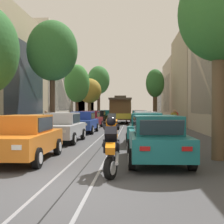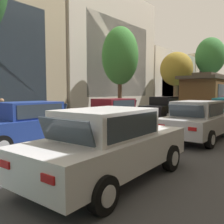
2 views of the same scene
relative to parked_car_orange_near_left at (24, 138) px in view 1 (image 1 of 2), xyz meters
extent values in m
plane|color=#424244|center=(2.30, 19.41, -0.80)|extent=(160.00, 160.00, 0.00)
cube|color=gray|center=(1.77, 23.15, -0.79)|extent=(0.08, 65.35, 0.01)
cube|color=gray|center=(2.83, 23.15, -0.79)|extent=(0.08, 65.35, 0.01)
cube|color=black|center=(2.30, 23.15, -0.80)|extent=(0.03, 65.35, 0.01)
cube|color=#2D3842|center=(-4.18, 11.68, 3.25)|extent=(0.04, 8.03, 5.39)
cube|color=beige|center=(-6.25, 23.15, 4.41)|extent=(4.17, 11.17, 10.42)
cube|color=#2D3842|center=(-4.18, 23.15, 3.89)|extent=(0.04, 8.03, 6.25)
cube|color=beige|center=(-6.97, 34.62, 2.56)|extent=(5.61, 11.17, 6.71)
cube|color=#2D3842|center=(-4.18, 34.62, 2.22)|extent=(0.04, 8.03, 4.03)
cube|color=#BCAD93|center=(-7.08, 46.09, 2.85)|extent=(5.83, 11.17, 7.30)
cube|color=#2D3842|center=(-4.18, 46.09, 2.48)|extent=(0.04, 8.03, 4.38)
cube|color=#2D3842|center=(8.78, 11.68, 3.46)|extent=(0.04, 8.03, 5.68)
cube|color=tan|center=(11.56, 23.15, 4.28)|extent=(5.60, 11.17, 10.15)
cube|color=#2D3842|center=(8.78, 23.15, 3.77)|extent=(0.04, 8.03, 6.09)
cube|color=#BCAD93|center=(11.35, 34.62, 3.60)|extent=(5.18, 11.17, 8.79)
cube|color=#2D3842|center=(8.78, 34.62, 3.16)|extent=(0.04, 8.03, 5.28)
cube|color=#BCAD93|center=(10.98, 46.09, 3.04)|extent=(4.44, 11.17, 7.68)
cube|color=#2D3842|center=(8.78, 46.09, 2.66)|extent=(0.04, 8.03, 4.61)
cube|color=orange|center=(0.00, -0.04, -0.15)|extent=(1.90, 4.34, 0.66)
cube|color=orange|center=(0.00, 0.11, 0.48)|extent=(1.52, 2.10, 0.60)
cube|color=#2D3842|center=(0.02, -0.73, 0.46)|extent=(1.34, 0.25, 0.47)
cube|color=#2D3842|center=(-0.03, 1.29, 0.46)|extent=(1.30, 0.23, 0.45)
cube|color=#2D3842|center=(0.75, 0.13, 0.48)|extent=(0.07, 1.81, 0.47)
cube|color=#2D3842|center=(-0.75, 0.09, 0.48)|extent=(0.07, 1.81, 0.47)
cube|color=white|center=(0.61, -2.19, -0.05)|extent=(0.28, 0.05, 0.14)
cube|color=#B21414|center=(0.51, 2.13, -0.05)|extent=(0.28, 0.05, 0.12)
cube|color=#B21414|center=(-0.61, 2.11, -0.05)|extent=(0.28, 0.05, 0.12)
cylinder|color=black|center=(0.91, -1.35, -0.48)|extent=(0.21, 0.64, 0.64)
cylinder|color=silver|center=(1.02, -1.35, -0.48)|extent=(0.03, 0.35, 0.35)
cylinder|color=black|center=(0.85, 1.31, -0.48)|extent=(0.21, 0.64, 0.64)
cylinder|color=silver|center=(0.96, 1.32, -0.48)|extent=(0.03, 0.35, 0.35)
cylinder|color=black|center=(-0.91, 1.27, -0.48)|extent=(0.21, 0.64, 0.64)
cylinder|color=silver|center=(-1.02, 1.27, -0.48)|extent=(0.03, 0.35, 0.35)
cube|color=#B7B7BC|center=(0.00, 5.67, -0.15)|extent=(1.85, 4.32, 0.66)
cube|color=#B7B7BC|center=(0.00, 5.82, 0.48)|extent=(1.50, 2.08, 0.60)
cube|color=#2D3842|center=(-0.01, 4.98, 0.46)|extent=(1.33, 0.24, 0.47)
cube|color=#2D3842|center=(0.01, 7.01, 0.46)|extent=(1.30, 0.21, 0.45)
cube|color=#2D3842|center=(0.75, 5.81, 0.48)|extent=(0.05, 1.81, 0.47)
cube|color=#2D3842|center=(-0.75, 5.83, 0.48)|extent=(0.05, 1.81, 0.47)
cube|color=white|center=(0.53, 3.51, -0.05)|extent=(0.28, 0.04, 0.14)
cube|color=#B21414|center=(0.58, 7.83, -0.05)|extent=(0.28, 0.04, 0.12)
cube|color=white|center=(-0.58, 3.52, -0.05)|extent=(0.28, 0.04, 0.14)
cube|color=#B21414|center=(-0.54, 7.84, -0.05)|extent=(0.28, 0.04, 0.12)
cylinder|color=black|center=(0.87, 4.33, -0.48)|extent=(0.21, 0.64, 0.64)
cylinder|color=silver|center=(0.98, 4.33, -0.48)|extent=(0.02, 0.35, 0.35)
cylinder|color=black|center=(-0.89, 4.35, -0.48)|extent=(0.21, 0.64, 0.64)
cylinder|color=silver|center=(-1.00, 4.35, -0.48)|extent=(0.02, 0.35, 0.35)
cylinder|color=black|center=(0.89, 7.00, -0.48)|extent=(0.21, 0.64, 0.64)
cylinder|color=silver|center=(1.00, 6.99, -0.48)|extent=(0.02, 0.35, 0.35)
cylinder|color=black|center=(-0.87, 7.01, -0.48)|extent=(0.21, 0.64, 0.64)
cylinder|color=silver|center=(-0.98, 7.02, -0.48)|extent=(0.02, 0.35, 0.35)
cube|color=#233D93|center=(0.09, 11.71, -0.15)|extent=(1.86, 4.32, 0.66)
cube|color=#233D93|center=(0.09, 11.86, 0.48)|extent=(1.50, 2.08, 0.60)
cube|color=#2D3842|center=(0.08, 11.02, 0.46)|extent=(1.33, 0.24, 0.47)
cube|color=#2D3842|center=(0.10, 13.04, 0.46)|extent=(1.30, 0.22, 0.45)
cube|color=#2D3842|center=(0.84, 11.85, 0.48)|extent=(0.05, 1.81, 0.47)
cube|color=#2D3842|center=(-0.66, 11.87, 0.48)|extent=(0.05, 1.81, 0.47)
cube|color=white|center=(0.61, 9.54, -0.05)|extent=(0.28, 0.04, 0.14)
cube|color=#B21414|center=(0.67, 13.86, -0.05)|extent=(0.28, 0.04, 0.12)
cube|color=white|center=(-0.50, 9.56, -0.05)|extent=(0.28, 0.04, 0.14)
cube|color=#B21414|center=(-0.44, 13.88, -0.05)|extent=(0.28, 0.04, 0.12)
cylinder|color=black|center=(0.95, 10.36, -0.48)|extent=(0.21, 0.64, 0.64)
cylinder|color=silver|center=(1.06, 10.36, -0.48)|extent=(0.02, 0.35, 0.35)
cylinder|color=black|center=(-0.81, 10.39, -0.48)|extent=(0.21, 0.64, 0.64)
cylinder|color=silver|center=(-0.92, 10.39, -0.48)|extent=(0.02, 0.35, 0.35)
cylinder|color=black|center=(0.98, 13.03, -0.48)|extent=(0.21, 0.64, 0.64)
cylinder|color=silver|center=(1.09, 13.03, -0.48)|extent=(0.02, 0.35, 0.35)
cylinder|color=black|center=(-0.78, 13.05, -0.48)|extent=(0.21, 0.64, 0.64)
cylinder|color=silver|center=(-0.89, 13.06, -0.48)|extent=(0.02, 0.35, 0.35)
cube|color=maroon|center=(-0.12, 16.97, -0.15)|extent=(1.93, 4.35, 0.66)
cube|color=maroon|center=(-0.11, 17.12, 0.48)|extent=(1.54, 2.11, 0.60)
cube|color=#2D3842|center=(-0.14, 16.28, 0.46)|extent=(1.34, 0.26, 0.47)
cube|color=#2D3842|center=(-0.08, 18.30, 0.46)|extent=(1.30, 0.24, 0.45)
cube|color=#2D3842|center=(0.64, 17.10, 0.48)|extent=(0.08, 1.81, 0.47)
cube|color=#2D3842|center=(-0.86, 17.14, 0.48)|extent=(0.08, 1.81, 0.47)
cube|color=white|center=(0.38, 14.79, -0.05)|extent=(0.28, 0.05, 0.14)
cube|color=#B21414|center=(0.51, 19.11, -0.05)|extent=(0.28, 0.05, 0.12)
cube|color=white|center=(-0.74, 14.83, -0.05)|extent=(0.28, 0.05, 0.14)
cube|color=#B21414|center=(-0.61, 19.14, -0.05)|extent=(0.28, 0.05, 0.12)
cylinder|color=black|center=(0.72, 15.61, -0.48)|extent=(0.22, 0.65, 0.64)
cylinder|color=silver|center=(0.83, 15.61, -0.48)|extent=(0.03, 0.35, 0.35)
cylinder|color=black|center=(-1.03, 15.66, -0.48)|extent=(0.22, 0.65, 0.64)
cylinder|color=silver|center=(-1.14, 15.67, -0.48)|extent=(0.03, 0.35, 0.35)
cylinder|color=black|center=(0.80, 18.28, -0.48)|extent=(0.22, 0.65, 0.64)
cylinder|color=silver|center=(0.91, 18.27, -0.48)|extent=(0.03, 0.35, 0.35)
cylinder|color=black|center=(-0.96, 18.33, -0.48)|extent=(0.22, 0.65, 0.64)
cylinder|color=silver|center=(-1.07, 18.33, -0.48)|extent=(0.03, 0.35, 0.35)
cube|color=black|center=(-0.13, 23.12, -0.15)|extent=(1.83, 4.31, 0.66)
cube|color=black|center=(-0.13, 23.27, 0.48)|extent=(1.49, 2.07, 0.60)
cube|color=#2D3842|center=(-0.14, 22.44, 0.46)|extent=(1.33, 0.23, 0.47)
cube|color=#2D3842|center=(-0.12, 24.46, 0.46)|extent=(1.30, 0.21, 0.45)
cube|color=#2D3842|center=(0.62, 23.27, 0.48)|extent=(0.04, 1.81, 0.47)
cube|color=#2D3842|center=(-0.88, 23.28, 0.48)|extent=(0.04, 1.81, 0.47)
cube|color=white|center=(0.41, 20.96, -0.05)|extent=(0.28, 0.04, 0.14)
cube|color=#B21414|center=(0.44, 25.28, -0.05)|extent=(0.28, 0.04, 0.12)
cube|color=white|center=(-0.70, 20.97, -0.05)|extent=(0.28, 0.04, 0.14)
cube|color=#B21414|center=(-0.68, 25.29, -0.05)|extent=(0.28, 0.04, 0.12)
cylinder|color=black|center=(0.74, 21.79, -0.48)|extent=(0.20, 0.64, 0.64)
cylinder|color=silver|center=(0.85, 21.79, -0.48)|extent=(0.02, 0.35, 0.35)
cylinder|color=black|center=(-1.02, 21.80, -0.48)|extent=(0.20, 0.64, 0.64)
cylinder|color=silver|center=(-1.13, 21.80, -0.48)|extent=(0.02, 0.35, 0.35)
cylinder|color=black|center=(0.76, 24.45, -0.48)|extent=(0.20, 0.64, 0.64)
cylinder|color=silver|center=(0.87, 24.45, -0.48)|extent=(0.02, 0.35, 0.35)
cylinder|color=black|center=(-1.00, 24.46, -0.48)|extent=(0.20, 0.64, 0.64)
cylinder|color=silver|center=(-1.11, 24.46, -0.48)|extent=(0.02, 0.35, 0.35)
cube|color=#196B70|center=(0.00, 29.26, -0.15)|extent=(1.85, 4.32, 0.66)
cube|color=#196B70|center=(0.00, 29.41, 0.48)|extent=(1.50, 2.08, 0.60)
cube|color=#2D3842|center=(-0.01, 28.57, 0.46)|extent=(1.33, 0.24, 0.47)
cube|color=#2D3842|center=(0.02, 30.59, 0.46)|extent=(1.30, 0.21, 0.45)
cube|color=#2D3842|center=(0.75, 29.40, 0.48)|extent=(0.05, 1.81, 0.47)
cube|color=#2D3842|center=(-0.74, 29.42, 0.48)|extent=(0.05, 1.81, 0.47)
cube|color=white|center=(0.54, 27.09, -0.05)|extent=(0.28, 0.04, 0.14)
cube|color=#B21414|center=(0.58, 31.41, -0.05)|extent=(0.28, 0.04, 0.12)
cube|color=white|center=(-0.58, 27.10, -0.05)|extent=(0.28, 0.04, 0.14)
cube|color=#B21414|center=(-0.53, 31.42, -0.05)|extent=(0.28, 0.04, 0.12)
cylinder|color=black|center=(0.87, 27.91, -0.48)|extent=(0.21, 0.64, 0.64)
cylinder|color=silver|center=(0.98, 27.91, -0.48)|extent=(0.02, 0.35, 0.35)
cylinder|color=black|center=(-0.89, 27.93, -0.48)|extent=(0.21, 0.64, 0.64)
cylinder|color=silver|center=(-1.00, 27.94, -0.48)|extent=(0.02, 0.35, 0.35)
cylinder|color=black|center=(0.90, 30.58, -0.48)|extent=(0.21, 0.64, 0.64)
cylinder|color=silver|center=(1.01, 30.58, -0.48)|extent=(0.02, 0.35, 0.35)
cylinder|color=black|center=(-0.86, 30.60, -0.48)|extent=(0.21, 0.64, 0.64)
cylinder|color=silver|center=(-0.97, 30.60, -0.48)|extent=(0.02, 0.35, 0.35)
cube|color=silver|center=(-0.05, 34.87, -0.15)|extent=(1.99, 4.38, 0.66)
cube|color=silver|center=(-0.05, 35.02, 0.48)|extent=(1.57, 2.13, 0.60)
cube|color=#2D3842|center=(-0.02, 34.19, 0.46)|extent=(1.34, 0.28, 0.47)
cube|color=#2D3842|center=(-0.11, 36.21, 0.46)|extent=(1.30, 0.26, 0.45)
cube|color=#2D3842|center=(0.69, 35.06, 0.48)|extent=(0.11, 1.81, 0.47)
cube|color=#2D3842|center=(-0.80, 34.99, 0.48)|extent=(0.11, 1.81, 0.47)
cube|color=white|center=(0.61, 32.74, -0.05)|extent=(0.28, 0.05, 0.14)
cube|color=#B21414|center=(0.41, 37.06, -0.05)|extent=(0.28, 0.05, 0.12)
cube|color=white|center=(-0.51, 32.69, -0.05)|extent=(0.28, 0.05, 0.14)
cube|color=#B21414|center=(-0.70, 37.01, -0.05)|extent=(0.28, 0.05, 0.12)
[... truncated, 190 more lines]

